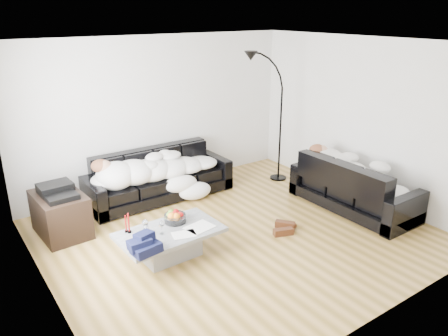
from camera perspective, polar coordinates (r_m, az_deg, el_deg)
ground at (r=6.22m, az=1.60°, el=-8.59°), size 5.00×5.00×0.00m
wall_back at (r=7.57m, az=-8.56°, el=7.02°), size 5.00×0.02×2.60m
wall_left at (r=4.75m, az=-23.29°, el=-2.45°), size 0.02×4.50×2.60m
wall_right at (r=7.43m, az=17.48°, el=6.06°), size 0.02×4.50×2.60m
ceiling at (r=5.47m, az=1.88°, el=16.04°), size 5.00×5.00×0.00m
sofa_back at (r=7.29m, az=-8.45°, el=-0.94°), size 2.41×0.84×0.79m
sofa_right at (r=7.12m, az=16.63°, el=-2.05°), size 0.86×2.00×0.81m
sleeper_back at (r=7.17m, az=-8.36°, el=0.66°), size 2.04×0.71×0.41m
sleeper_right at (r=7.04m, az=16.81°, el=-0.36°), size 0.72×1.72×0.42m
teal_cushion at (r=7.34m, az=12.85°, el=1.59°), size 0.42×0.38×0.20m
coffee_table at (r=5.65m, az=-7.02°, el=-9.80°), size 1.31×0.79×0.37m
fruit_bowl at (r=5.72m, az=-6.42°, el=-6.26°), size 0.31×0.31×0.17m
wine_glass_a at (r=5.49m, az=-10.23°, el=-7.55°), size 0.09×0.09×0.19m
wine_glass_b at (r=5.39m, az=-10.13°, el=-8.21°), size 0.09×0.09×0.17m
wine_glass_c at (r=5.45m, az=-8.15°, el=-7.70°), size 0.08×0.08×0.18m
candle_left at (r=5.56m, az=-12.70°, el=-7.15°), size 0.05×0.05×0.22m
candle_right at (r=5.53m, az=-12.34°, el=-7.05°), size 0.06×0.06×0.26m
newspaper_a at (r=5.59m, az=-3.22°, el=-7.70°), size 0.39×0.32×0.01m
newspaper_b at (r=5.44m, az=-5.24°, el=-8.61°), size 0.33×0.28×0.01m
navy_jacket at (r=5.08m, az=-10.47°, el=-9.11°), size 0.40×0.36×0.17m
shoes at (r=6.32m, az=7.86°, el=-7.77°), size 0.58×0.54×0.11m
av_cabinet at (r=6.50m, az=-20.55°, el=-5.68°), size 0.64×0.90×0.60m
stereo at (r=6.36m, az=-20.95°, el=-2.72°), size 0.46×0.36×0.13m
floor_lamp at (r=7.90m, az=7.40°, el=5.65°), size 0.81×0.52×2.07m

